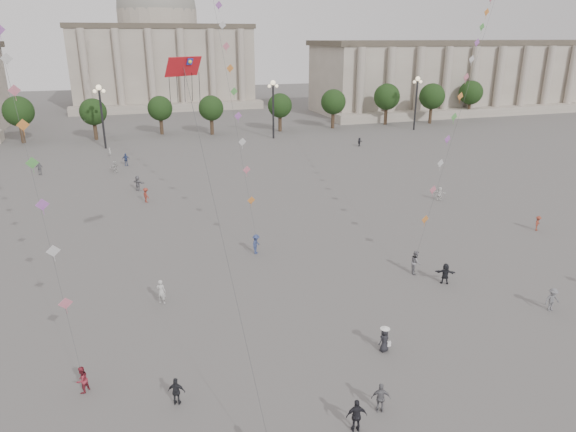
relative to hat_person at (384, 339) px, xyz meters
name	(u,v)px	position (x,y,z in m)	size (l,w,h in m)	color
ground	(363,372)	(-2.14, -1.52, -0.83)	(360.00, 360.00, 0.00)	#5A5755
hall_east	(470,76)	(72.86, 92.38, 7.59)	(84.00, 26.22, 17.20)	gray
hall_central	(161,51)	(-2.14, 127.70, 13.40)	(48.30, 34.30, 35.50)	gray
tree_row	(186,107)	(-2.14, 76.48, 4.56)	(137.12, 5.12, 8.00)	#332719
lamp_post_mid_west	(101,105)	(-17.14, 68.48, 6.52)	(2.00, 0.90, 10.65)	#262628
lamp_post_mid_east	(273,99)	(12.86, 68.48, 6.52)	(2.00, 0.90, 10.65)	#262628
lamp_post_far_east	(417,93)	(42.86, 68.48, 6.52)	(2.00, 0.90, 10.65)	#262628
person_crowd_0	(126,159)	(-14.04, 54.39, 0.11)	(1.11, 0.46, 1.89)	navy
person_crowd_3	(445,274)	(8.80, 6.74, 0.00)	(1.55, 0.49, 1.67)	#212227
person_crowd_4	(115,167)	(-15.60, 50.44, 0.02)	(1.58, 0.50, 1.70)	beige
person_crowd_6	(552,300)	(13.49, 0.84, 0.02)	(1.11, 0.64, 1.71)	slate
person_crowd_7	(439,194)	(20.62, 25.49, -0.03)	(1.50, 0.48, 1.61)	white
person_crowd_8	(538,223)	(24.24, 13.93, -0.09)	(0.97, 0.56, 1.50)	brown
person_crowd_9	(359,142)	(25.14, 56.89, -0.09)	(1.38, 0.44, 1.49)	#222228
person_crowd_10	(110,152)	(-16.35, 61.34, -0.09)	(0.54, 0.36, 1.49)	#AFB0AB
person_crowd_12	(138,183)	(-12.87, 40.42, 0.11)	(1.76, 0.56, 1.89)	slate
person_crowd_13	(161,292)	(-12.45, 10.20, 0.10)	(0.68, 0.45, 1.87)	#B9B8B4
person_crowd_16	(39,168)	(-25.55, 52.52, 0.07)	(1.06, 0.44, 1.81)	slate
person_crowd_17	(146,195)	(-12.16, 35.16, 0.02)	(1.11, 0.64, 1.72)	maroon
tourist_1	(177,391)	(-12.57, -1.02, -0.05)	(0.92, 0.38, 1.57)	#212327
tourist_3	(381,398)	(-2.71, -4.75, 0.00)	(0.98, 0.41, 1.66)	slate
tourist_4	(357,416)	(-4.47, -5.63, 0.05)	(1.04, 0.43, 1.78)	black
kite_flyer_0	(82,380)	(-17.31, 1.52, -0.06)	(0.75, 0.59, 1.55)	maroon
kite_flyer_1	(256,244)	(-3.72, 16.87, 0.06)	(1.15, 0.66, 1.78)	navy
kite_flyer_2	(416,262)	(7.58, 9.08, 0.13)	(0.94, 0.73, 1.93)	slate
hat_person	(384,339)	(0.00, 0.00, 0.00)	(0.88, 0.72, 1.69)	black
dragon_kite	(185,83)	(-10.42, 4.87, 15.02)	(2.13, 6.59, 19.03)	#B5131A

